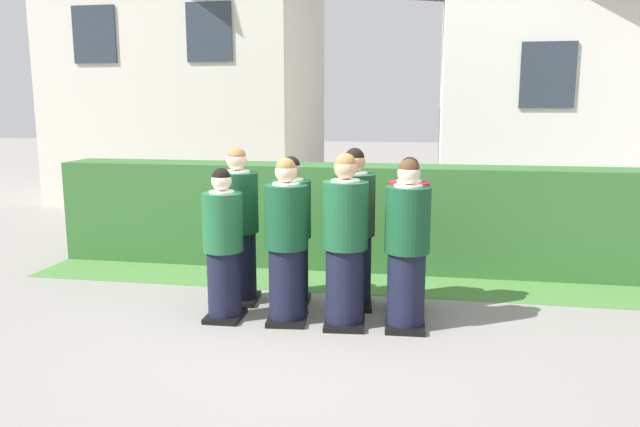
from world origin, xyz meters
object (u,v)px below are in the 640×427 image
Objects in this scene: student_front_row_1 at (287,245)px; student_rear_row_0 at (238,229)px; student_front_row_3 at (407,249)px; student_rear_row_1 at (292,235)px; student_front_row_2 at (345,245)px; student_rear_row_2 at (354,232)px; student_front_row_0 at (223,248)px; student_in_red_blazer at (408,238)px.

student_front_row_1 is 0.84m from student_rear_row_0.
student_front_row_3 is 1.02× the size of student_rear_row_1.
student_rear_row_0 reaches higher than student_front_row_3.
student_front_row_3 is at bearing 3.23° from student_front_row_2.
student_rear_row_0 reaches higher than student_front_row_1.
student_rear_row_2 is (0.01, 0.59, 0.00)m from student_front_row_2.
student_front_row_1 is at bearing -135.59° from student_rear_row_2.
student_rear_row_0 is at bearing -177.06° from student_rear_row_1.
student_rear_row_2 is at bearing 2.82° from student_rear_row_0.
student_rear_row_0 is at bearing 92.27° from student_front_row_0.
student_in_red_blazer is (1.79, 0.62, 0.04)m from student_front_row_0.
student_front_row_1 is 0.96× the size of student_rear_row_0.
student_rear_row_0 is 0.59m from student_rear_row_1.
student_rear_row_2 is (0.67, 0.03, 0.05)m from student_rear_row_1.
student_rear_row_1 is at bearing 139.31° from student_front_row_2.
student_rear_row_2 reaches higher than student_rear_row_1.
student_in_red_blazer is at bearing 26.79° from student_front_row_1.
student_in_red_blazer is at bearing 91.18° from student_front_row_3.
student_front_row_1 is 1.00× the size of student_front_row_3.
student_rear_row_1 is (-1.24, 0.53, -0.02)m from student_front_row_3.
student_rear_row_1 is at bearing 46.36° from student_front_row_0.
student_front_row_1 is 1.02× the size of student_rear_row_1.
student_front_row_0 is 0.90× the size of student_rear_row_2.
student_in_red_blazer is at bearing 0.43° from student_rear_row_2.
student_front_row_0 is 0.95× the size of student_in_red_blazer.
student_front_row_1 is (0.64, 0.04, 0.05)m from student_front_row_0.
student_rear_row_0 is (-0.66, 0.52, 0.03)m from student_front_row_1.
student_rear_row_0 reaches higher than student_front_row_2.
student_front_row_2 is at bearing -23.28° from student_rear_row_0.
student_rear_row_0 is (-1.82, 0.50, 0.03)m from student_front_row_3.
student_rear_row_0 is (-0.02, 0.56, 0.08)m from student_front_row_0.
student_front_row_3 is at bearing 1.89° from student_front_row_0.
student_in_red_blazer is at bearing 19.21° from student_front_row_0.
student_rear_row_1 is 0.95× the size of student_rear_row_2.
student_front_row_2 reaches higher than student_in_red_blazer.
student_rear_row_1 is (-0.65, 0.56, -0.04)m from student_front_row_2.
student_front_row_2 is 1.05× the size of student_rear_row_1.
student_rear_row_0 is 1.06× the size of student_rear_row_1.
student_front_row_1 reaches higher than student_rear_row_1.
student_in_red_blazer is at bearing 46.04° from student_front_row_2.
student_rear_row_1 is at bearing -178.34° from student_in_red_blazer.
student_front_row_0 is 0.91× the size of student_front_row_2.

